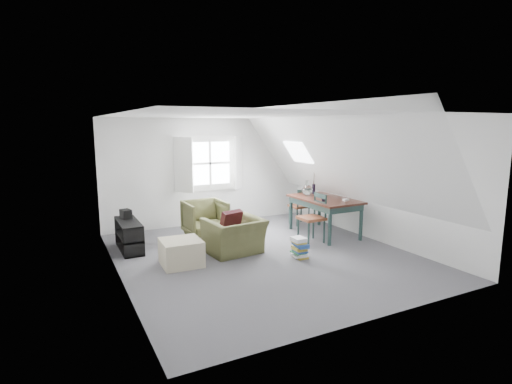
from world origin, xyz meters
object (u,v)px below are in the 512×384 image
ottoman (181,252)px  dining_chair_near (313,217)px  dining_table (325,203)px  media_shelf (129,237)px  magazine_stack (300,248)px  armchair_near (234,253)px  dining_chair_far (300,206)px  armchair_far (206,236)px

ottoman → dining_chair_near: size_ratio=0.67×
dining_table → media_shelf: dining_table is taller
media_shelf → magazine_stack: media_shelf is taller
armchair_near → dining_table: dining_table is taller
ottoman → dining_chair_far: (3.32, 1.42, 0.24)m
armchair_near → magazine_stack: magazine_stack is taller
armchair_far → magazine_stack: (1.00, -2.12, 0.19)m
dining_chair_near → magazine_stack: 1.12m
armchair_near → armchair_far: bearing=-93.0°
armchair_far → media_shelf: size_ratio=0.77×
armchair_near → dining_chair_near: size_ratio=1.01×
armchair_near → dining_table: size_ratio=0.62×
ottoman → armchair_far: bearing=57.1°
magazine_stack → dining_chair_near: bearing=42.5°
armchair_far → media_shelf: bearing=-171.2°
dining_table → armchair_near: bearing=-176.9°
armchair_near → dining_chair_near: dining_chair_near is taller
armchair_far → ottoman: bearing=-124.2°
armchair_near → ottoman: bearing=2.8°
dining_chair_near → armchair_near: bearing=-92.3°
dining_chair_near → ottoman: bearing=-88.0°
ottoman → dining_table: dining_table is taller
armchair_near → armchair_far: size_ratio=1.18×
ottoman → media_shelf: (-0.64, 1.22, 0.03)m
armchair_far → dining_chair_near: size_ratio=0.86×
ottoman → magazine_stack: 2.07m
armchair_near → media_shelf: (-1.69, 1.05, 0.25)m
dining_chair_far → ottoman: bearing=11.8°
armchair_near → dining_chair_near: bearing=171.8°
armchair_near → ottoman: (-1.06, -0.17, 0.22)m
dining_table → media_shelf: 4.04m
armchair_far → dining_chair_near: dining_chair_near is taller
dining_chair_far → dining_chair_near: size_ratio=0.89×
dining_table → dining_chair_near: dining_chair_near is taller
dining_chair_near → media_shelf: 3.59m
dining_chair_far → media_shelf: bearing=-8.5°
media_shelf → armchair_far: bearing=11.5°
armchair_far → ottoman: (-0.98, -1.51, 0.22)m
media_shelf → magazine_stack: 3.19m
ottoman → dining_table: size_ratio=0.41×
armchair_near → armchair_far: (-0.08, 1.34, 0.00)m
dining_chair_far → magazine_stack: dining_chair_far is taller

